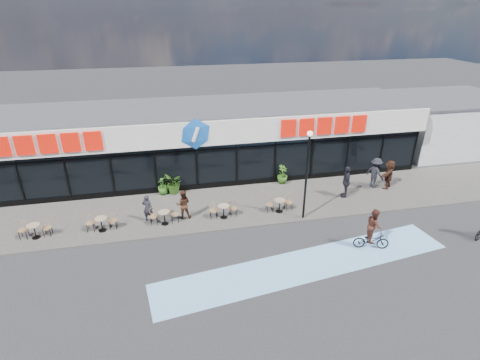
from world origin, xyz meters
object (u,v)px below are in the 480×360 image
object	(u,v)px
lamp_post	(307,168)
patron_right	(183,204)
potted_plant_left	(174,183)
pedestrian_c	(389,174)
potted_plant_mid	(163,185)
cyclist_a	(372,233)
pedestrian_a	(346,182)
potted_plant_right	(283,174)
patron_left	(148,208)
pedestrian_b	(375,173)

from	to	relation	value
lamp_post	patron_right	size ratio (longest dim) A/B	2.97
potted_plant_left	pedestrian_c	world-z (taller)	pedestrian_c
lamp_post	potted_plant_mid	bearing A→B (deg)	149.17
cyclist_a	pedestrian_a	bearing A→B (deg)	77.55
potted_plant_right	pedestrian_a	size ratio (longest dim) A/B	0.62
patron_left	pedestrian_c	world-z (taller)	pedestrian_c
lamp_post	patron_right	bearing A→B (deg)	168.28
cyclist_a	pedestrian_b	bearing A→B (deg)	59.24
pedestrian_a	pedestrian_b	distance (m)	2.50
potted_plant_left	patron_left	size ratio (longest dim) A/B	0.86
patron_left	pedestrian_c	xyz separation A→B (m)	(14.72, 1.01, 0.16)
pedestrian_a	cyclist_a	bearing A→B (deg)	12.49
lamp_post	pedestrian_a	xyz separation A→B (m)	(3.33, 1.83, -1.96)
patron_right	pedestrian_c	bearing A→B (deg)	-171.66
patron_left	cyclist_a	size ratio (longest dim) A/B	0.73
potted_plant_right	patron_right	size ratio (longest dim) A/B	0.73
pedestrian_a	cyclist_a	size ratio (longest dim) A/B	0.92
pedestrian_a	pedestrian_c	xyz separation A→B (m)	(3.17, 0.57, -0.05)
patron_left	pedestrian_a	size ratio (longest dim) A/B	0.79
potted_plant_mid	cyclist_a	xyz separation A→B (m)	(9.59, -7.61, 0.18)
lamp_post	cyclist_a	world-z (taller)	lamp_post
patron_left	pedestrian_b	distance (m)	13.97
lamp_post	cyclist_a	bearing A→B (deg)	-55.32
patron_right	pedestrian_a	size ratio (longest dim) A/B	0.85
potted_plant_mid	patron_right	world-z (taller)	patron_right
lamp_post	pedestrian_a	world-z (taller)	lamp_post
potted_plant_left	pedestrian_b	bearing A→B (deg)	-8.04
potted_plant_mid	pedestrian_a	xyz separation A→B (m)	(10.70, -2.57, 0.39)
pedestrian_a	pedestrian_b	world-z (taller)	pedestrian_b
potted_plant_mid	patron_right	xyz separation A→B (m)	(1.03, -3.08, 0.24)
lamp_post	potted_plant_left	xyz separation A→B (m)	(-6.70, 4.39, -2.27)
potted_plant_left	patron_right	size ratio (longest dim) A/B	0.81
patron_right	patron_left	bearing A→B (deg)	1.18
potted_plant_right	pedestrian_c	world-z (taller)	pedestrian_c
potted_plant_mid	potted_plant_right	world-z (taller)	potted_plant_right
patron_right	potted_plant_right	bearing A→B (deg)	-151.23
potted_plant_right	patron_right	world-z (taller)	patron_right
potted_plant_left	potted_plant_mid	world-z (taller)	potted_plant_left
lamp_post	pedestrian_b	xyz separation A→B (m)	(5.69, 2.64, -1.96)
patron_left	pedestrian_a	bearing A→B (deg)	-156.24
potted_plant_mid	pedestrian_a	world-z (taller)	pedestrian_a
potted_plant_right	pedestrian_a	bearing A→B (deg)	-39.69
potted_plant_right	patron_left	bearing A→B (deg)	-160.31
cyclist_a	potted_plant_mid	bearing A→B (deg)	141.59
potted_plant_left	cyclist_a	xyz separation A→B (m)	(8.92, -7.59, 0.09)
potted_plant_mid	patron_left	distance (m)	3.13
pedestrian_a	pedestrian_c	world-z (taller)	pedestrian_a
lamp_post	pedestrian_c	bearing A→B (deg)	20.29
patron_left	cyclist_a	world-z (taller)	cyclist_a
potted_plant_mid	cyclist_a	world-z (taller)	cyclist_a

